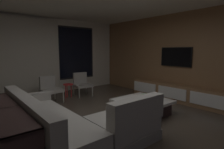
{
  "coord_description": "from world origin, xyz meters",
  "views": [
    {
      "loc": [
        -2.22,
        -2.83,
        1.56
      ],
      "look_at": [
        0.76,
        0.74,
        0.93
      ],
      "focal_mm": 29.0,
      "sensor_mm": 36.0,
      "label": 1
    }
  ],
  "objects_px": {
    "side_stool": "(68,87)",
    "mounted_tv": "(176,57)",
    "console_table_behind_couch": "(6,129)",
    "book_stack_on_coffee_table": "(147,97)",
    "accent_chair_by_curtain": "(50,88)",
    "accent_chair_near_window": "(82,83)",
    "media_console": "(177,93)",
    "coffee_table": "(142,107)",
    "sectional_couch": "(68,124)"
  },
  "relations": [
    {
      "from": "accent_chair_near_window",
      "to": "console_table_behind_couch",
      "type": "distance_m",
      "value": 3.71
    },
    {
      "from": "accent_chair_near_window",
      "to": "accent_chair_by_curtain",
      "type": "xyz_separation_m",
      "value": [
        -1.16,
        -0.11,
        0.0
      ]
    },
    {
      "from": "book_stack_on_coffee_table",
      "to": "media_console",
      "type": "height_order",
      "value": "media_console"
    },
    {
      "from": "coffee_table",
      "to": "accent_chair_by_curtain",
      "type": "height_order",
      "value": "accent_chair_by_curtain"
    },
    {
      "from": "book_stack_on_coffee_table",
      "to": "accent_chair_near_window",
      "type": "height_order",
      "value": "accent_chair_near_window"
    },
    {
      "from": "coffee_table",
      "to": "book_stack_on_coffee_table",
      "type": "xyz_separation_m",
      "value": [
        0.14,
        -0.02,
        0.23
      ]
    },
    {
      "from": "book_stack_on_coffee_table",
      "to": "side_stool",
      "type": "distance_m",
      "value": 2.73
    },
    {
      "from": "book_stack_on_coffee_table",
      "to": "side_stool",
      "type": "bearing_deg",
      "value": 107.68
    },
    {
      "from": "book_stack_on_coffee_table",
      "to": "accent_chair_near_window",
      "type": "bearing_deg",
      "value": 96.68
    },
    {
      "from": "accent_chair_near_window",
      "to": "side_stool",
      "type": "relative_size",
      "value": 1.7
    },
    {
      "from": "book_stack_on_coffee_table",
      "to": "side_stool",
      "type": "relative_size",
      "value": 0.67
    },
    {
      "from": "accent_chair_near_window",
      "to": "mounted_tv",
      "type": "bearing_deg",
      "value": -48.9
    },
    {
      "from": "sectional_couch",
      "to": "console_table_behind_couch",
      "type": "xyz_separation_m",
      "value": [
        -0.91,
        0.13,
        0.13
      ]
    },
    {
      "from": "media_console",
      "to": "mounted_tv",
      "type": "bearing_deg",
      "value": 47.55
    },
    {
      "from": "side_stool",
      "to": "accent_chair_near_window",
      "type": "bearing_deg",
      "value": 1.49
    },
    {
      "from": "side_stool",
      "to": "media_console",
      "type": "height_order",
      "value": "media_console"
    },
    {
      "from": "console_table_behind_couch",
      "to": "accent_chair_by_curtain",
      "type": "bearing_deg",
      "value": 56.72
    },
    {
      "from": "mounted_tv",
      "to": "console_table_behind_couch",
      "type": "relative_size",
      "value": 0.49
    },
    {
      "from": "accent_chair_near_window",
      "to": "console_table_behind_couch",
      "type": "relative_size",
      "value": 0.37
    },
    {
      "from": "sectional_couch",
      "to": "media_console",
      "type": "relative_size",
      "value": 0.81
    },
    {
      "from": "coffee_table",
      "to": "media_console",
      "type": "relative_size",
      "value": 0.37
    },
    {
      "from": "book_stack_on_coffee_table",
      "to": "mounted_tv",
      "type": "xyz_separation_m",
      "value": [
        1.72,
        0.29,
        0.93
      ]
    },
    {
      "from": "side_stool",
      "to": "media_console",
      "type": "bearing_deg",
      "value": -46.62
    },
    {
      "from": "sectional_couch",
      "to": "accent_chair_by_curtain",
      "type": "xyz_separation_m",
      "value": [
        0.66,
        2.53,
        0.14
      ]
    },
    {
      "from": "sectional_couch",
      "to": "accent_chair_near_window",
      "type": "bearing_deg",
      "value": 55.4
    },
    {
      "from": "book_stack_on_coffee_table",
      "to": "sectional_couch",
      "type": "bearing_deg",
      "value": -179.35
    },
    {
      "from": "book_stack_on_coffee_table",
      "to": "accent_chair_by_curtain",
      "type": "relative_size",
      "value": 0.39
    },
    {
      "from": "accent_chair_by_curtain",
      "to": "console_table_behind_couch",
      "type": "height_order",
      "value": "accent_chair_by_curtain"
    },
    {
      "from": "accent_chair_near_window",
      "to": "book_stack_on_coffee_table",
      "type": "bearing_deg",
      "value": -83.32
    },
    {
      "from": "book_stack_on_coffee_table",
      "to": "mounted_tv",
      "type": "relative_size",
      "value": 0.3
    },
    {
      "from": "console_table_behind_couch",
      "to": "sectional_couch",
      "type": "bearing_deg",
      "value": -8.2
    },
    {
      "from": "side_stool",
      "to": "mounted_tv",
      "type": "height_order",
      "value": "mounted_tv"
    },
    {
      "from": "book_stack_on_coffee_table",
      "to": "accent_chair_by_curtain",
      "type": "bearing_deg",
      "value": 120.34
    },
    {
      "from": "accent_chair_by_curtain",
      "to": "media_console",
      "type": "distance_m",
      "value": 3.86
    },
    {
      "from": "side_stool",
      "to": "console_table_behind_couch",
      "type": "height_order",
      "value": "console_table_behind_couch"
    },
    {
      "from": "sectional_couch",
      "to": "media_console",
      "type": "distance_m",
      "value": 3.67
    },
    {
      "from": "sectional_couch",
      "to": "accent_chair_by_curtain",
      "type": "bearing_deg",
      "value": 75.35
    },
    {
      "from": "book_stack_on_coffee_table",
      "to": "console_table_behind_couch",
      "type": "height_order",
      "value": "console_table_behind_couch"
    },
    {
      "from": "sectional_couch",
      "to": "media_console",
      "type": "bearing_deg",
      "value": 1.84
    },
    {
      "from": "accent_chair_by_curtain",
      "to": "side_stool",
      "type": "distance_m",
      "value": 0.65
    },
    {
      "from": "accent_chair_near_window",
      "to": "accent_chair_by_curtain",
      "type": "relative_size",
      "value": 1.0
    },
    {
      "from": "coffee_table",
      "to": "side_stool",
      "type": "bearing_deg",
      "value": 104.99
    },
    {
      "from": "side_stool",
      "to": "console_table_behind_couch",
      "type": "xyz_separation_m",
      "value": [
        -2.21,
        -2.5,
        0.04
      ]
    },
    {
      "from": "side_stool",
      "to": "console_table_behind_couch",
      "type": "relative_size",
      "value": 0.22
    },
    {
      "from": "sectional_couch",
      "to": "mounted_tv",
      "type": "relative_size",
      "value": 2.42
    },
    {
      "from": "sectional_couch",
      "to": "console_table_behind_couch",
      "type": "relative_size",
      "value": 1.19
    },
    {
      "from": "mounted_tv",
      "to": "console_table_behind_couch",
      "type": "bearing_deg",
      "value": -177.79
    },
    {
      "from": "side_stool",
      "to": "mounted_tv",
      "type": "relative_size",
      "value": 0.45
    },
    {
      "from": "accent_chair_near_window",
      "to": "accent_chair_by_curtain",
      "type": "height_order",
      "value": "same"
    },
    {
      "from": "mounted_tv",
      "to": "console_table_behind_couch",
      "type": "distance_m",
      "value": 4.86
    }
  ]
}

